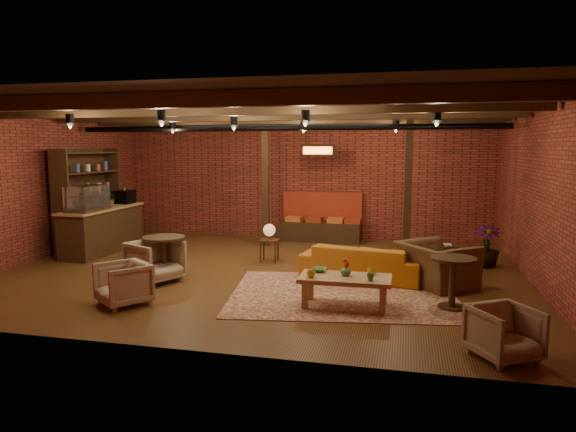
% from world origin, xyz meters
% --- Properties ---
extents(floor, '(10.00, 10.00, 0.00)m').
position_xyz_m(floor, '(0.00, 0.00, 0.00)').
color(floor, '#3A1D0E').
rests_on(floor, ground).
extents(ceiling, '(10.00, 8.00, 0.02)m').
position_xyz_m(ceiling, '(0.00, 0.00, 3.20)').
color(ceiling, black).
rests_on(ceiling, wall_back).
extents(wall_back, '(10.00, 0.02, 3.20)m').
position_xyz_m(wall_back, '(0.00, 4.00, 1.60)').
color(wall_back, maroon).
rests_on(wall_back, ground).
extents(wall_front, '(10.00, 0.02, 3.20)m').
position_xyz_m(wall_front, '(0.00, -4.00, 1.60)').
color(wall_front, maroon).
rests_on(wall_front, ground).
extents(wall_left, '(0.02, 8.00, 3.20)m').
position_xyz_m(wall_left, '(-5.00, 0.00, 1.60)').
color(wall_left, maroon).
rests_on(wall_left, ground).
extents(wall_right, '(0.02, 8.00, 3.20)m').
position_xyz_m(wall_right, '(5.00, 0.00, 1.60)').
color(wall_right, maroon).
rests_on(wall_right, ground).
extents(ceiling_beams, '(9.80, 6.40, 0.22)m').
position_xyz_m(ceiling_beams, '(0.00, 0.00, 3.08)').
color(ceiling_beams, black).
rests_on(ceiling_beams, ceiling).
extents(ceiling_pipe, '(9.60, 0.12, 0.12)m').
position_xyz_m(ceiling_pipe, '(0.00, 1.60, 2.85)').
color(ceiling_pipe, black).
rests_on(ceiling_pipe, ceiling).
extents(post_left, '(0.16, 0.16, 3.20)m').
position_xyz_m(post_left, '(-0.60, 2.60, 1.60)').
color(post_left, black).
rests_on(post_left, ground).
extents(post_right, '(0.16, 0.16, 3.20)m').
position_xyz_m(post_right, '(2.80, 2.00, 1.60)').
color(post_right, black).
rests_on(post_right, ground).
extents(service_counter, '(0.80, 2.50, 1.60)m').
position_xyz_m(service_counter, '(-4.10, 1.00, 0.80)').
color(service_counter, black).
rests_on(service_counter, ground).
extents(plant_counter, '(0.35, 0.39, 0.30)m').
position_xyz_m(plant_counter, '(-4.00, 1.20, 1.22)').
color(plant_counter, '#337F33').
rests_on(plant_counter, service_counter).
extents(shelving_hutch, '(0.52, 2.00, 2.40)m').
position_xyz_m(shelving_hutch, '(-4.50, 1.10, 1.20)').
color(shelving_hutch, black).
rests_on(shelving_hutch, ground).
extents(banquette, '(2.10, 0.70, 1.00)m').
position_xyz_m(banquette, '(0.60, 3.55, 0.50)').
color(banquette, '#A7301B').
rests_on(banquette, ground).
extents(service_sign, '(0.86, 0.06, 0.30)m').
position_xyz_m(service_sign, '(0.60, 3.10, 2.35)').
color(service_sign, orange).
rests_on(service_sign, ceiling).
extents(ceiling_spotlights, '(6.40, 4.40, 0.28)m').
position_xyz_m(ceiling_spotlights, '(0.00, 0.00, 2.86)').
color(ceiling_spotlights, black).
rests_on(ceiling_spotlights, ceiling).
extents(rug, '(4.05, 3.32, 0.01)m').
position_xyz_m(rug, '(1.80, -1.21, 0.01)').
color(rug, maroon).
rests_on(rug, floor).
extents(sofa, '(2.33, 1.24, 0.65)m').
position_xyz_m(sofa, '(2.01, -0.13, 0.32)').
color(sofa, '#B26518').
rests_on(sofa, floor).
extents(coffee_table, '(1.40, 0.70, 0.73)m').
position_xyz_m(coffee_table, '(1.89, -1.86, 0.42)').
color(coffee_table, '#9F6E4A').
rests_on(coffee_table, floor).
extents(side_table_lamp, '(0.41, 0.41, 0.82)m').
position_xyz_m(side_table_lamp, '(-0.05, 0.88, 0.62)').
color(side_table_lamp, black).
rests_on(side_table_lamp, floor).
extents(round_table_left, '(0.78, 0.78, 0.81)m').
position_xyz_m(round_table_left, '(-1.54, -1.01, 0.55)').
color(round_table_left, black).
rests_on(round_table_left, floor).
extents(armchair_a, '(1.04, 1.07, 0.84)m').
position_xyz_m(armchair_a, '(-1.62, -1.19, 0.42)').
color(armchair_a, beige).
rests_on(armchair_a, floor).
extents(armchair_b, '(0.97, 0.96, 0.73)m').
position_xyz_m(armchair_b, '(-1.46, -2.54, 0.37)').
color(armchair_b, beige).
rests_on(armchair_b, floor).
extents(armchair_right, '(1.34, 1.41, 1.04)m').
position_xyz_m(armchair_right, '(3.33, -0.36, 0.52)').
color(armchair_right, brown).
rests_on(armchair_right, floor).
extents(side_table_book, '(0.60, 0.60, 0.53)m').
position_xyz_m(side_table_book, '(3.50, 0.93, 0.47)').
color(side_table_book, black).
rests_on(side_table_book, floor).
extents(round_table_right, '(0.68, 0.68, 0.79)m').
position_xyz_m(round_table_right, '(3.50, -1.59, 0.53)').
color(round_table_right, black).
rests_on(round_table_right, floor).
extents(armchair_far, '(0.89, 0.88, 0.68)m').
position_xyz_m(armchair_far, '(3.93, -3.40, 0.34)').
color(armchair_far, beige).
rests_on(armchair_far, floor).
extents(plant_tall, '(1.63, 1.63, 2.58)m').
position_xyz_m(plant_tall, '(4.40, 1.42, 1.29)').
color(plant_tall, '#4C7F4C').
rests_on(plant_tall, floor).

